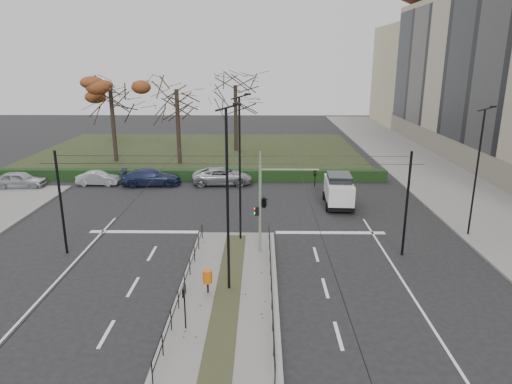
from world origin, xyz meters
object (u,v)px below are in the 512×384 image
streetlamp_sidewalk (477,171)px  parked_car_fourth (223,176)px  litter_bin (208,277)px  bare_tree_center (235,90)px  parked_car_first (20,180)px  traffic_light (266,201)px  streetlamp_median_near (228,199)px  info_panel (184,296)px  parked_car_second (98,178)px  streetlamp_median_far (240,168)px  parked_car_third (151,177)px  rust_tree (110,89)px  bare_tree_near (177,95)px  white_van (339,189)px

streetlamp_sidewalk → parked_car_fourth: bearing=143.3°
litter_bin → bare_tree_center: size_ratio=0.11×
litter_bin → parked_car_first: parked_car_first is taller
traffic_light → streetlamp_median_near: streetlamp_median_near is taller
traffic_light → litter_bin: traffic_light is taller
info_panel → streetlamp_sidewalk: (16.12, 10.69, 2.59)m
bare_tree_center → parked_car_second: bearing=-125.8°
streetlamp_median_far → parked_car_third: size_ratio=1.70×
rust_tree → bare_tree_near: 7.18m
parked_car_third → bare_tree_near: size_ratio=0.50×
litter_bin → bare_tree_center: (-0.61, 35.26, 6.32)m
traffic_light → bare_tree_near: size_ratio=0.51×
info_panel → parked_car_fourth: size_ratio=0.35×
bare_tree_center → bare_tree_near: bearing=-128.5°
litter_bin → info_panel: size_ratio=0.60×
traffic_light → streetlamp_median_far: streetlamp_median_far is taller
parked_car_first → white_van: (26.67, -4.41, 0.51)m
streetlamp_median_near → parked_car_third: streetlamp_median_near is taller
streetlamp_median_far → white_van: streetlamp_median_far is taller
white_van → bare_tree_center: bare_tree_center is taller
litter_bin → streetlamp_median_far: size_ratio=0.13×
streetlamp_median_far → streetlamp_sidewalk: 14.33m
streetlamp_median_near → parked_car_first: (-19.31, 17.94, -3.85)m
traffic_light → info_panel: bearing=-112.7°
info_panel → white_van: bearing=62.2°
streetlamp_sidewalk → parked_car_fourth: streetlamp_sidewalk is taller
litter_bin → bare_tree_near: 29.54m
streetlamp_sidewalk → litter_bin: bearing=-153.7°
traffic_light → streetlamp_median_near: 5.01m
white_van → rust_tree: 27.24m
streetlamp_sidewalk → streetlamp_median_far: bearing=-176.3°
streetlamp_median_far → parked_car_second: bearing=135.9°
white_van → info_panel: bearing=-117.8°
streetlamp_median_far → rust_tree: size_ratio=0.87×
streetlamp_median_near → bare_tree_near: (-7.22, 27.75, 2.63)m
streetlamp_median_near → streetlamp_median_far: 6.34m
streetlamp_sidewalk → parked_car_fourth: (-16.51, 12.32, -3.46)m
traffic_light → parked_car_fourth: traffic_light is taller
streetlamp_median_far → streetlamp_sidewalk: streetlamp_median_far is taller
litter_bin → bare_tree_near: bearing=102.5°
streetlamp_median_near → parked_car_fourth: bearing=95.7°
streetlamp_median_near → bare_tree_near: 28.79m
bare_tree_near → parked_car_fourth: bearing=-57.2°
parked_car_fourth → bare_tree_near: size_ratio=0.52×
parked_car_fourth → white_van: 11.11m
parked_car_third → bare_tree_near: bearing=-12.2°
parked_car_third → info_panel: bearing=-169.1°
streetlamp_median_near → streetlamp_sidewalk: (14.56, 7.26, -0.41)m
traffic_light → streetlamp_sidewalk: bearing=12.3°
litter_bin → parked_car_fourth: (-0.96, 20.01, -0.21)m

